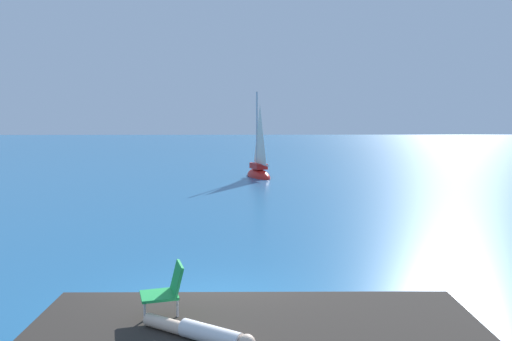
# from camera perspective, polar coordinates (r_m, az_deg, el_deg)

# --- Properties ---
(ground_plane) EXTENTS (160.00, 160.00, 0.00)m
(ground_plane) POSITION_cam_1_polar(r_m,az_deg,el_deg) (10.51, -5.22, -14.90)
(ground_plane) COLOR #236093
(boulder_seaward) EXTENTS (1.31, 1.32, 0.73)m
(boulder_seaward) POSITION_cam_1_polar(r_m,az_deg,el_deg) (9.70, -8.45, -16.83)
(boulder_seaward) COLOR #292926
(boulder_seaward) RESTS_ON ground
(sailboat_near) EXTENTS (1.91, 3.09, 5.57)m
(sailboat_near) POSITION_cam_1_polar(r_m,az_deg,el_deg) (30.51, 0.29, -0.18)
(sailboat_near) COLOR red
(sailboat_near) RESTS_ON ground
(person_sunbather) EXTENTS (1.55, 1.07, 0.25)m
(person_sunbather) POSITION_cam_1_polar(r_m,az_deg,el_deg) (7.04, -5.96, -17.54)
(person_sunbather) COLOR white
(person_sunbather) RESTS_ON shore_ledge
(beach_chair) EXTENTS (0.70, 0.62, 0.80)m
(beach_chair) POSITION_cam_1_polar(r_m,az_deg,el_deg) (7.72, -9.88, -12.80)
(beach_chair) COLOR green
(beach_chair) RESTS_ON shore_ledge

